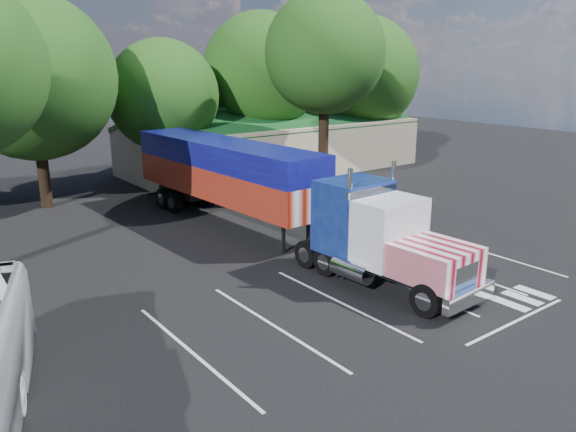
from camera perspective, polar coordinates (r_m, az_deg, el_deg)
ground at (r=26.41m, az=-3.45°, el=-4.50°), size 120.00×120.00×0.00m
event_hall at (r=47.77m, az=-1.71°, el=7.35°), size 24.20×14.12×5.55m
tree_row_c at (r=37.90m, az=-24.55°, el=12.69°), size 10.00×10.00×13.05m
tree_row_d at (r=42.16m, az=-12.58°, el=11.87°), size 8.00×8.00×10.60m
tree_row_e at (r=47.01m, az=-2.67°, el=14.40°), size 9.60×9.60×12.90m
tree_row_f at (r=52.48m, az=7.42°, el=14.09°), size 10.40×10.40×13.00m
tree_near_right at (r=38.56m, az=3.76°, el=16.16°), size 8.00×8.00×13.50m
semi_truck at (r=29.38m, az=-3.10°, el=3.25°), size 4.27×23.65×4.93m
woman at (r=23.96m, az=5.33°, el=-4.51°), size 0.64×0.74×1.71m
bicycle at (r=32.97m, az=-0.10°, el=0.55°), size 1.43×2.01×1.01m
silver_sedan at (r=38.25m, az=-3.80°, el=2.86°), size 3.98×1.51×1.30m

